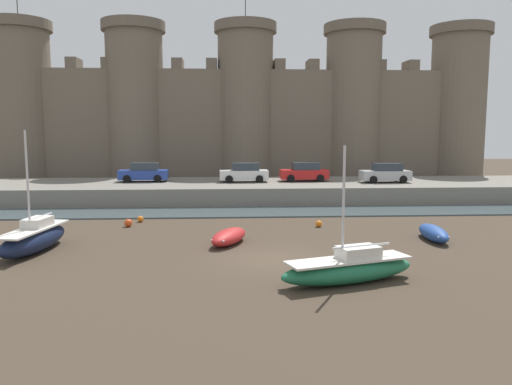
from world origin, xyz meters
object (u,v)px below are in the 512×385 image
object	(u,v)px
mooring_buoy_off_centre	(319,224)
car_quay_centre_west	(304,172)
sailboat_foreground_centre	(34,238)
rowboat_foreground_right	(229,236)
mooring_buoy_near_shore	(128,223)
car_quay_east	(144,173)
sailboat_foreground_left	(349,268)
mooring_buoy_mid_mud	(140,219)
car_quay_centre_east	(386,173)
car_quay_west	(244,173)
rowboat_near_channel_left	(433,233)
mooring_buoy_near_channel	(361,248)

from	to	relation	value
mooring_buoy_off_centre	car_quay_centre_west	size ratio (longest dim) A/B	0.10
sailboat_foreground_centre	rowboat_foreground_right	xyz separation A→B (m)	(9.23, 1.17, -0.26)
mooring_buoy_near_shore	car_quay_east	world-z (taller)	car_quay_east
mooring_buoy_off_centre	car_quay_east	size ratio (longest dim) A/B	0.10
sailboat_foreground_left	mooring_buoy_off_centre	xyz separation A→B (m)	(0.89, 11.10, -0.36)
sailboat_foreground_centre	sailboat_foreground_left	distance (m)	14.88
mooring_buoy_near_shore	sailboat_foreground_left	bearing A→B (deg)	-48.18
mooring_buoy_mid_mud	sailboat_foreground_left	bearing A→B (deg)	-52.94
mooring_buoy_off_centre	car_quay_centre_east	size ratio (longest dim) A/B	0.10
car_quay_west	car_quay_centre_west	xyz separation A→B (m)	(5.23, 0.39, 0.00)
sailboat_foreground_centre	car_quay_east	bearing A→B (deg)	83.94
sailboat_foreground_left	mooring_buoy_near_shore	xyz separation A→B (m)	(-10.56, 11.80, -0.32)
rowboat_foreground_right	car_quay_centre_east	distance (m)	21.09
car_quay_east	car_quay_centre_west	distance (m)	13.81
sailboat_foreground_centre	car_quay_centre_west	bearing A→B (deg)	50.08
car_quay_west	sailboat_foreground_left	bearing A→B (deg)	-82.61
sailboat_foreground_left	car_quay_east	size ratio (longest dim) A/B	1.39
rowboat_foreground_right	car_quay_centre_east	world-z (taller)	car_quay_centre_east
mooring_buoy_off_centre	car_quay_east	world-z (taller)	car_quay_east
mooring_buoy_mid_mud	car_quay_centre_west	bearing A→B (deg)	42.59
car_quay_centre_east	car_quay_east	distance (m)	20.56
mooring_buoy_mid_mud	mooring_buoy_off_centre	size ratio (longest dim) A/B	1.00
mooring_buoy_off_centre	car_quay_east	xyz separation A→B (m)	(-12.61, 13.83, 2.02)
car_quay_west	mooring_buoy_mid_mud	bearing A→B (deg)	-122.77
car_quay_east	car_quay_centre_west	world-z (taller)	same
rowboat_foreground_right	mooring_buoy_mid_mud	xyz separation A→B (m)	(-5.57, 6.57, -0.21)
car_quay_east	mooring_buoy_mid_mud	bearing A→B (deg)	-82.05
mooring_buoy_off_centre	mooring_buoy_near_shore	bearing A→B (deg)	176.47
sailboat_foreground_centre	rowboat_foreground_right	world-z (taller)	sailboat_foreground_centre
rowboat_near_channel_left	rowboat_foreground_right	xyz separation A→B (m)	(-10.78, -0.28, -0.01)
mooring_buoy_near_shore	mooring_buoy_mid_mud	bearing A→B (deg)	73.83
rowboat_foreground_right	car_quay_east	size ratio (longest dim) A/B	0.86
mooring_buoy_near_channel	car_quay_centre_east	xyz separation A→B (m)	(7.05, 18.38, 2.00)
mooring_buoy_near_channel	mooring_buoy_mid_mud	world-z (taller)	mooring_buoy_near_channel
mooring_buoy_near_shore	car_quay_centre_west	size ratio (longest dim) A/B	0.12
mooring_buoy_near_channel	car_quay_centre_west	xyz separation A→B (m)	(0.37, 19.89, 2.00)
rowboat_near_channel_left	mooring_buoy_off_centre	xyz separation A→B (m)	(-5.36, 4.01, -0.21)
rowboat_foreground_right	car_quay_west	xyz separation A→B (m)	(1.39, 17.39, 1.81)
car_quay_east	car_quay_west	world-z (taller)	same
mooring_buoy_near_shore	car_quay_centre_east	xyz separation A→B (m)	(19.32, 11.28, 1.97)
sailboat_foreground_left	mooring_buoy_off_centre	size ratio (longest dim) A/B	14.62
mooring_buoy_near_channel	mooring_buoy_mid_mud	bearing A→B (deg)	143.73
mooring_buoy_near_channel	car_quay_east	distance (m)	24.37
car_quay_east	mooring_buoy_near_channel	bearing A→B (deg)	-56.41
rowboat_near_channel_left	sailboat_foreground_centre	bearing A→B (deg)	-175.86
car_quay_east	car_quay_centre_west	xyz separation A→B (m)	(13.81, -0.34, 0.00)
mooring_buoy_mid_mud	car_quay_centre_east	distance (m)	21.31
sailboat_foreground_left	mooring_buoy_mid_mud	world-z (taller)	sailboat_foreground_left
rowboat_foreground_right	mooring_buoy_mid_mud	bearing A→B (deg)	130.31
rowboat_near_channel_left	car_quay_east	distance (m)	25.39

